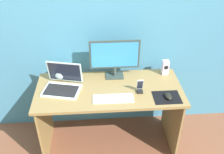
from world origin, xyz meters
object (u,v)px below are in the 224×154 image
object	(u,v)px
monitor	(115,57)
mouse	(168,96)
keyboard_external	(113,99)
phone_in_dock	(140,88)
fishbowl	(61,71)
laptop	(63,84)
speaker_right	(165,67)

from	to	relation	value
monitor	mouse	bearing A→B (deg)	-40.63
keyboard_external	phone_in_dock	bearing A→B (deg)	20.31
fishbowl	phone_in_dock	size ratio (longest dim) A/B	1.23
laptop	keyboard_external	world-z (taller)	laptop
fishbowl	keyboard_external	xyz separation A→B (m)	(0.50, -0.38, -0.08)
speaker_right	mouse	size ratio (longest dim) A/B	1.53
laptop	mouse	world-z (taller)	laptop
laptop	keyboard_external	size ratio (longest dim) A/B	1.06
keyboard_external	phone_in_dock	xyz separation A→B (m)	(0.26, 0.09, 0.04)
speaker_right	mouse	xyz separation A→B (m)	(-0.06, -0.41, -0.06)
mouse	laptop	bearing A→B (deg)	161.37
monitor	laptop	size ratio (longest dim) A/B	1.25
monitor	phone_in_dock	bearing A→B (deg)	-52.69
laptop	keyboard_external	xyz separation A→B (m)	(0.47, -0.20, -0.04)
fishbowl	mouse	distance (m)	1.08
laptop	fishbowl	xyz separation A→B (m)	(-0.03, 0.18, 0.03)
laptop	fishbowl	distance (m)	0.18
fishbowl	phone_in_dock	xyz separation A→B (m)	(0.75, -0.28, -0.03)
speaker_right	keyboard_external	xyz separation A→B (m)	(-0.57, -0.39, -0.07)
speaker_right	phone_in_dock	distance (m)	0.43
monitor	speaker_right	bearing A→B (deg)	1.18
mouse	monitor	bearing A→B (deg)	133.44
keyboard_external	monitor	bearing A→B (deg)	84.21
monitor	phone_in_dock	world-z (taller)	monitor
keyboard_external	laptop	bearing A→B (deg)	157.57
mouse	fishbowl	bearing A→B (deg)	152.38
keyboard_external	phone_in_dock	world-z (taller)	phone_in_dock
monitor	fishbowl	distance (m)	0.56
laptop	keyboard_external	bearing A→B (deg)	-22.97
laptop	mouse	size ratio (longest dim) A/B	3.96
speaker_right	mouse	world-z (taller)	speaker_right
monitor	keyboard_external	size ratio (longest dim) A/B	1.33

